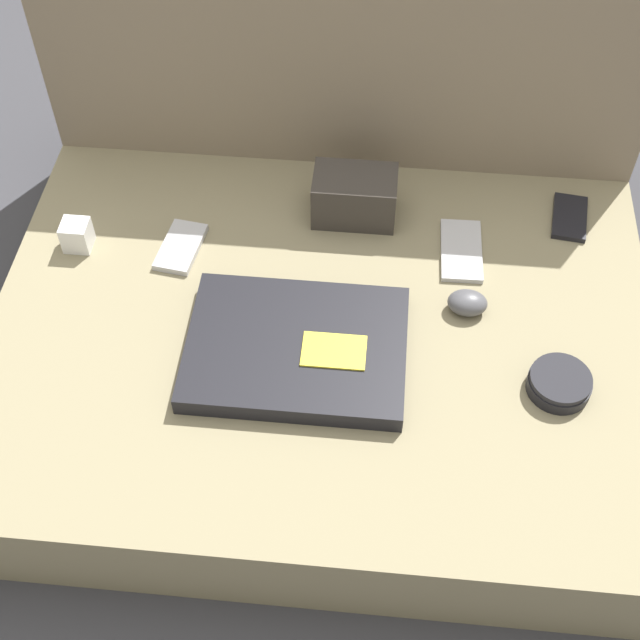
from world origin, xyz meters
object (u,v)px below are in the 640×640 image
Objects in this scene: phone_small at (461,251)px; camera_pouch at (355,196)px; speaker_puck at (559,383)px; laptop at (297,348)px; phone_silver at (181,247)px; phone_black at (570,217)px; charger_brick at (77,235)px; computer_mouse at (467,303)px.

camera_pouch is at bearing 157.27° from phone_small.
laptop is at bearing 176.26° from speaker_puck.
phone_small is at bearing 12.72° from phone_silver.
phone_silver is 0.85× the size of camera_pouch.
speaker_puck is at bearing -3.95° from laptop.
phone_black is at bearing 37.37° from laptop.
camera_pouch is at bearing 29.50° from phone_silver.
phone_black is 0.79m from charger_brick.
speaker_puck is 0.83× the size of phone_black.
phone_black is at bearing 19.70° from phone_silver.
computer_mouse reaches higher than phone_small.
speaker_puck is 0.76m from charger_brick.
phone_black is at bearing 82.86° from speaker_puck.
phone_silver is (-0.21, 0.19, -0.01)m from laptop.
phone_small is at bearing -145.61° from phone_black.
phone_silver is at bearing 137.15° from laptop.
camera_pouch is at bearing 134.05° from speaker_puck.
computer_mouse is (0.24, 0.11, 0.00)m from laptop.
speaker_puck reaches higher than phone_black.
speaker_puck is at bearing -44.05° from computer_mouse.
laptop is at bearing -137.50° from phone_small.
computer_mouse is at bearing 23.64° from laptop.
computer_mouse is 0.69× the size of speaker_puck.
speaker_puck is 0.44m from camera_pouch.
phone_silver is 0.29m from camera_pouch.
camera_pouch reaches higher than laptop.
camera_pouch is (-0.17, 0.07, 0.04)m from phone_small.
charger_brick is (-0.37, 0.18, 0.01)m from laptop.
charger_brick reaches higher than phone_silver.
phone_small is 0.98× the size of camera_pouch.
computer_mouse is 0.57× the size of phone_black.
phone_black is (0.04, 0.34, -0.01)m from speaker_puck.
phone_small is (-0.01, 0.12, -0.01)m from computer_mouse.
phone_silver is 1.06× the size of phone_black.
laptop is 2.93× the size of phone_black.
charger_brick is (-0.74, 0.21, 0.01)m from speaker_puck.
speaker_puck is 0.68× the size of phone_small.
phone_small is 0.19m from camera_pouch.
laptop is 6.55× the size of charger_brick.
charger_brick is (-0.16, -0.01, 0.02)m from phone_silver.
laptop is at bearing -135.45° from phone_black.
laptop is 0.28m from phone_silver.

